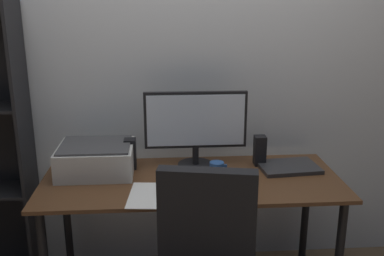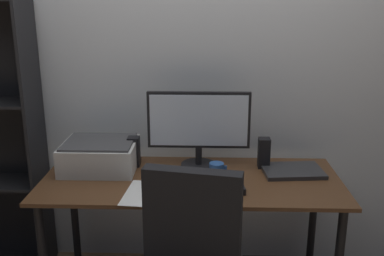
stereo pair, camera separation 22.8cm
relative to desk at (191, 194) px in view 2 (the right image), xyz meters
name	(u,v)px [view 2 (the right image)]	position (x,y,z in m)	size (l,w,h in m)	color
back_wall	(194,60)	(0.00, 0.50, 0.65)	(6.40, 0.10, 2.60)	silver
desk	(191,194)	(0.00, 0.00, 0.00)	(1.57, 0.65, 0.74)	#56351E
monitor	(199,124)	(0.04, 0.18, 0.34)	(0.57, 0.20, 0.43)	black
keyboard	(195,189)	(0.02, -0.15, 0.10)	(0.29, 0.11, 0.02)	silver
mouse	(238,189)	(0.24, -0.16, 0.11)	(0.06, 0.10, 0.03)	black
coffee_mug	(217,171)	(0.13, 0.00, 0.13)	(0.09, 0.08, 0.09)	#285193
laptop	(292,171)	(0.55, 0.10, 0.10)	(0.32, 0.23, 0.02)	#2D2D30
speaker_left	(134,152)	(-0.33, 0.18, 0.17)	(0.06, 0.07, 0.17)	black
speaker_right	(264,153)	(0.40, 0.18, 0.17)	(0.06, 0.07, 0.17)	black
printer	(100,155)	(-0.51, 0.13, 0.17)	(0.40, 0.34, 0.16)	silver
paper_sheet	(147,193)	(-0.21, -0.19, 0.09)	(0.21, 0.30, 0.00)	white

